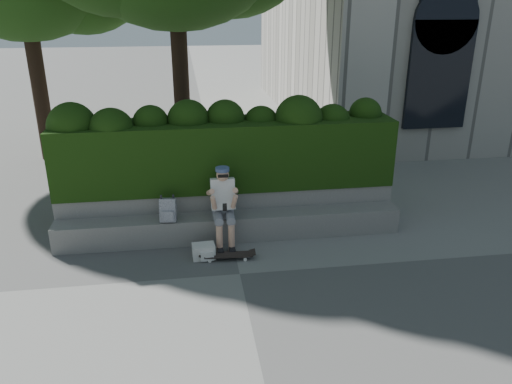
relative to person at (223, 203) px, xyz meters
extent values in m
plane|color=slate|center=(0.15, -1.07, -0.75)|extent=(80.00, 80.00, 0.00)
cube|color=gray|center=(0.15, 0.18, -0.53)|extent=(6.00, 0.45, 0.45)
cube|color=gray|center=(0.15, 0.66, -0.38)|extent=(6.00, 0.50, 0.75)
cube|color=black|center=(0.15, 0.88, 0.60)|extent=(6.00, 1.00, 1.20)
cylinder|color=black|center=(-0.60, 4.55, 1.08)|extent=(0.39, 0.39, 3.66)
cylinder|color=black|center=(-4.16, 5.62, 0.83)|extent=(0.38, 0.38, 3.17)
cube|color=slate|center=(0.00, 0.13, -0.19)|extent=(0.36, 0.26, 0.22)
cube|color=silver|center=(0.00, 0.06, 0.15)|extent=(0.40, 0.32, 0.55)
sphere|color=tan|center=(0.00, -0.01, 0.51)|extent=(0.21, 0.21, 0.21)
cylinder|color=#42537A|center=(0.00, 0.01, 0.60)|extent=(0.23, 0.23, 0.06)
cube|color=black|center=(0.00, -0.29, 0.05)|extent=(0.07, 0.02, 0.13)
cylinder|color=tan|center=(-0.10, -0.31, -0.51)|extent=(0.11, 0.11, 0.47)
cylinder|color=tan|center=(0.10, -0.31, -0.51)|extent=(0.11, 0.11, 0.47)
cube|color=black|center=(-0.10, -0.37, -0.70)|extent=(0.10, 0.26, 0.10)
cube|color=black|center=(0.10, -0.37, -0.70)|extent=(0.10, 0.26, 0.10)
cube|color=black|center=(0.00, -0.57, -0.68)|extent=(0.83, 0.26, 0.02)
cylinder|color=silver|center=(-0.29, -0.63, -0.72)|extent=(0.06, 0.03, 0.06)
cylinder|color=silver|center=(-0.28, -0.46, -0.72)|extent=(0.06, 0.03, 0.06)
cylinder|color=silver|center=(0.28, -0.67, -0.72)|extent=(0.06, 0.03, 0.06)
cylinder|color=silver|center=(0.29, -0.50, -0.72)|extent=(0.06, 0.03, 0.06)
cube|color=#B1B0B5|center=(-0.93, 0.08, -0.10)|extent=(0.29, 0.18, 0.40)
cube|color=silver|center=(-0.38, -0.46, -0.64)|extent=(0.38, 0.28, 0.23)
camera|label=1|loc=(-0.58, -7.73, 3.21)|focal=35.00mm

